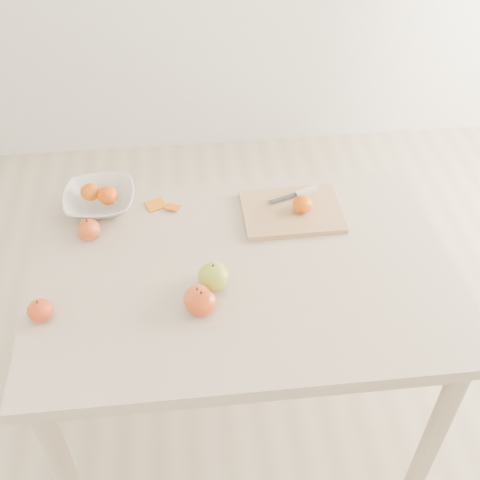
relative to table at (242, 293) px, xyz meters
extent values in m
plane|color=#C6B293|center=(0.00, 0.00, -0.65)|extent=(3.50, 3.50, 0.00)
cube|color=#C5B095|center=(0.00, 0.00, 0.08)|extent=(1.20, 0.80, 0.04)
cylinder|color=#BCAA8E|center=(-0.54, 0.34, -0.30)|extent=(0.06, 0.06, 0.71)
cylinder|color=#BCAA8E|center=(0.54, 0.34, -0.30)|extent=(0.06, 0.06, 0.71)
cylinder|color=#BCAA8E|center=(-0.54, -0.34, -0.30)|extent=(0.06, 0.06, 0.71)
cylinder|color=#BCAA8E|center=(0.54, -0.34, -0.30)|extent=(0.06, 0.06, 0.71)
cube|color=tan|center=(0.18, 0.23, 0.11)|extent=(0.31, 0.23, 0.02)
ellipsoid|color=#E56208|center=(0.21, 0.22, 0.14)|extent=(0.06, 0.06, 0.05)
imported|color=silver|center=(-0.42, 0.33, 0.13)|extent=(0.22, 0.22, 0.05)
ellipsoid|color=#CB5107|center=(-0.44, 0.34, 0.15)|extent=(0.06, 0.06, 0.05)
ellipsoid|color=#C93707|center=(-0.39, 0.31, 0.15)|extent=(0.06, 0.06, 0.06)
cube|color=#CA680E|center=(-0.24, 0.31, 0.10)|extent=(0.07, 0.07, 0.01)
cube|color=#C84A0E|center=(-0.19, 0.29, 0.10)|extent=(0.05, 0.05, 0.01)
cube|color=silver|center=(0.24, 0.30, 0.12)|extent=(0.08, 0.04, 0.01)
cube|color=#3A3D42|center=(0.16, 0.27, 0.12)|extent=(0.10, 0.05, 0.00)
ellipsoid|color=olive|center=(-0.08, -0.05, 0.14)|extent=(0.09, 0.09, 0.08)
ellipsoid|color=#A41808|center=(-0.44, 0.18, 0.13)|extent=(0.07, 0.07, 0.06)
ellipsoid|color=maroon|center=(-0.54, -0.12, 0.13)|extent=(0.07, 0.07, 0.06)
ellipsoid|color=#A61910|center=(-0.13, -0.13, 0.13)|extent=(0.08, 0.08, 0.07)
ellipsoid|color=#9D050F|center=(-0.12, -0.14, 0.13)|extent=(0.08, 0.08, 0.07)
camera|label=1|loc=(-0.13, -1.17, 1.33)|focal=45.00mm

